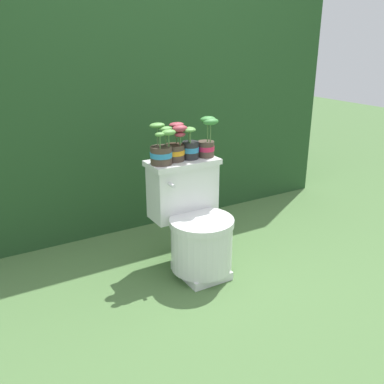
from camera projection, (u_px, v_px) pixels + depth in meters
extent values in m
plane|color=#4C703D|center=(211.00, 268.00, 2.52)|extent=(12.00, 12.00, 0.00)
cube|color=#234723|center=(121.00, 90.00, 3.26)|extent=(2.96, 1.10, 1.79)
cube|color=silver|center=(201.00, 270.00, 2.45)|extent=(0.25, 0.28, 0.05)
cylinder|color=silver|center=(202.00, 246.00, 2.39)|extent=(0.34, 0.34, 0.26)
cylinder|color=silver|center=(202.00, 222.00, 2.34)|extent=(0.36, 0.36, 0.04)
cube|color=silver|center=(183.00, 191.00, 2.47)|extent=(0.38, 0.18, 0.31)
cube|color=silver|center=(183.00, 162.00, 2.41)|extent=(0.41, 0.21, 0.03)
cylinder|color=silver|center=(172.00, 185.00, 2.28)|extent=(0.02, 0.05, 0.02)
cylinder|color=#47382D|center=(161.00, 155.00, 2.32)|extent=(0.12, 0.12, 0.10)
cylinder|color=#2D84BC|center=(161.00, 154.00, 2.31)|extent=(0.12, 0.12, 0.03)
cylinder|color=#332319|center=(161.00, 148.00, 2.30)|extent=(0.11, 0.11, 0.01)
cylinder|color=#4C753D|center=(160.00, 142.00, 2.25)|extent=(0.01, 0.01, 0.07)
ellipsoid|color=#569342|center=(160.00, 134.00, 2.24)|extent=(0.06, 0.04, 0.02)
cylinder|color=#4C753D|center=(169.00, 140.00, 2.29)|extent=(0.01, 0.01, 0.07)
ellipsoid|color=#569342|center=(169.00, 132.00, 2.27)|extent=(0.08, 0.06, 0.03)
cylinder|color=#4C753D|center=(157.00, 136.00, 2.32)|extent=(0.01, 0.01, 0.10)
ellipsoid|color=#569342|center=(157.00, 125.00, 2.30)|extent=(0.09, 0.06, 0.03)
cylinder|color=#4C753D|center=(166.00, 137.00, 2.32)|extent=(0.01, 0.01, 0.08)
ellipsoid|color=#569342|center=(166.00, 129.00, 2.31)|extent=(0.08, 0.05, 0.03)
cylinder|color=#47382D|center=(174.00, 153.00, 2.38)|extent=(0.12, 0.12, 0.09)
cylinder|color=orange|center=(174.00, 152.00, 2.38)|extent=(0.12, 0.12, 0.03)
cylinder|color=#332319|center=(174.00, 146.00, 2.37)|extent=(0.11, 0.11, 0.01)
cylinder|color=#4C753D|center=(177.00, 134.00, 2.38)|extent=(0.01, 0.01, 0.10)
ellipsoid|color=#93333D|center=(176.00, 124.00, 2.36)|extent=(0.09, 0.06, 0.02)
cylinder|color=#4C753D|center=(180.00, 141.00, 2.34)|extent=(0.01, 0.01, 0.05)
ellipsoid|color=#93333D|center=(180.00, 135.00, 2.33)|extent=(0.06, 0.05, 0.03)
cylinder|color=#4C753D|center=(180.00, 138.00, 2.35)|extent=(0.01, 0.01, 0.08)
ellipsoid|color=#93333D|center=(180.00, 129.00, 2.33)|extent=(0.09, 0.06, 0.04)
cylinder|color=#262628|center=(190.00, 150.00, 2.42)|extent=(0.09, 0.09, 0.10)
cylinder|color=#2D84BC|center=(190.00, 149.00, 2.41)|extent=(0.10, 0.10, 0.03)
cylinder|color=#332319|center=(190.00, 143.00, 2.40)|extent=(0.09, 0.09, 0.01)
cylinder|color=#4C753D|center=(189.00, 137.00, 2.38)|extent=(0.01, 0.01, 0.06)
ellipsoid|color=#569342|center=(189.00, 130.00, 2.37)|extent=(0.07, 0.05, 0.03)
cylinder|color=#4C753D|center=(190.00, 137.00, 2.35)|extent=(0.01, 0.01, 0.07)
ellipsoid|color=#569342|center=(190.00, 130.00, 2.34)|extent=(0.07, 0.05, 0.02)
cylinder|color=#47382D|center=(206.00, 149.00, 2.46)|extent=(0.10, 0.10, 0.09)
cylinder|color=#D1234C|center=(206.00, 148.00, 2.46)|extent=(0.10, 0.10, 0.03)
cylinder|color=#332319|center=(206.00, 142.00, 2.45)|extent=(0.09, 0.09, 0.01)
cylinder|color=#4C753D|center=(210.00, 133.00, 2.40)|extent=(0.01, 0.01, 0.11)
ellipsoid|color=#387F38|center=(211.00, 122.00, 2.38)|extent=(0.10, 0.07, 0.04)
cylinder|color=#4C753D|center=(208.00, 131.00, 2.41)|extent=(0.01, 0.01, 0.12)
ellipsoid|color=#387F38|center=(208.00, 119.00, 2.39)|extent=(0.09, 0.06, 0.03)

